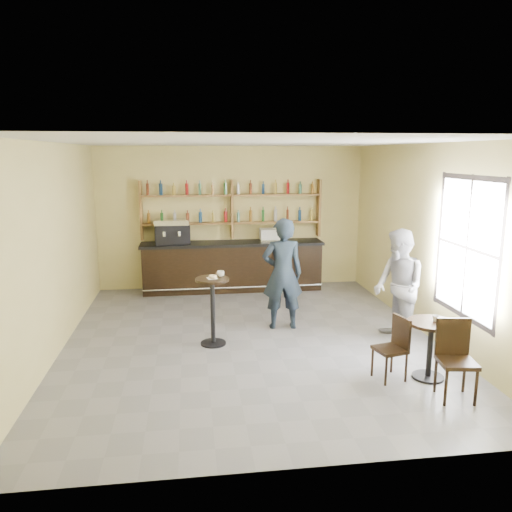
{
  "coord_description": "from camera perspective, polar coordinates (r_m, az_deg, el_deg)",
  "views": [
    {
      "loc": [
        -0.95,
        -7.77,
        3.02
      ],
      "look_at": [
        0.2,
        0.8,
        1.25
      ],
      "focal_mm": 35.0,
      "sensor_mm": 36.0,
      "label": 1
    }
  ],
  "objects": [
    {
      "name": "napkin",
      "position": [
        7.9,
        -5.03,
        -2.54
      ],
      "size": [
        0.19,
        0.19,
        0.0
      ],
      "primitive_type": "cube",
      "rotation": [
        0.0,
        0.0,
        0.23
      ],
      "color": "white",
      "rests_on": "pedestal_table"
    },
    {
      "name": "chair_west",
      "position": [
        7.1,
        15.05,
        -10.2
      ],
      "size": [
        0.45,
        0.45,
        0.87
      ],
      "primitive_type": null,
      "rotation": [
        0.0,
        0.0,
        -1.34
      ],
      "color": "black",
      "rests_on": "floor"
    },
    {
      "name": "wall_front",
      "position": [
        4.6,
        4.69,
        -6.46
      ],
      "size": [
        7.0,
        0.0,
        7.0
      ],
      "primitive_type": "plane",
      "rotation": [
        -1.57,
        0.0,
        0.0
      ],
      "color": "#D1C276",
      "rests_on": "floor"
    },
    {
      "name": "window_frame",
      "position": [
        7.78,
        22.93,
        0.86
      ],
      "size": [
        0.04,
        1.7,
        2.1
      ],
      "primitive_type": null,
      "color": "black",
      "rests_on": "wall_right"
    },
    {
      "name": "bar_counter",
      "position": [
        11.24,
        -2.7,
        -1.15
      ],
      "size": [
        4.05,
        0.79,
        1.1
      ],
      "primitive_type": null,
      "color": "black",
      "rests_on": "floor"
    },
    {
      "name": "wall_left",
      "position": [
        8.16,
        -22.06,
        0.69
      ],
      "size": [
        0.0,
        7.0,
        7.0
      ],
      "primitive_type": "plane",
      "rotation": [
        1.57,
        0.0,
        1.57
      ],
      "color": "#D1C276",
      "rests_on": "floor"
    },
    {
      "name": "cafe_table",
      "position": [
        7.29,
        19.25,
        -10.12
      ],
      "size": [
        0.85,
        0.85,
        0.81
      ],
      "primitive_type": null,
      "rotation": [
        0.0,
        0.0,
        -0.43
      ],
      "color": "black",
      "rests_on": "floor"
    },
    {
      "name": "wall_right",
      "position": [
        8.83,
        19.05,
        1.68
      ],
      "size": [
        0.0,
        7.0,
        7.0
      ],
      "primitive_type": "plane",
      "rotation": [
        1.57,
        0.0,
        -1.57
      ],
      "color": "#D1C276",
      "rests_on": "floor"
    },
    {
      "name": "window_pane",
      "position": [
        7.78,
        22.97,
        0.87
      ],
      "size": [
        0.0,
        2.0,
        2.0
      ],
      "primitive_type": "plane",
      "rotation": [
        1.57,
        0.0,
        -1.57
      ],
      "color": "white",
      "rests_on": "wall_right"
    },
    {
      "name": "cup_cafe",
      "position": [
        7.17,
        19.85,
        -6.73
      ],
      "size": [
        0.1,
        0.1,
        0.09
      ],
      "primitive_type": "imported",
      "rotation": [
        0.0,
        0.0,
        0.1
      ],
      "color": "white",
      "rests_on": "cafe_table"
    },
    {
      "name": "pedestal_table",
      "position": [
        8.05,
        -4.96,
        -6.35
      ],
      "size": [
        0.54,
        0.54,
        1.1
      ],
      "primitive_type": null,
      "rotation": [
        0.0,
        0.0,
        0.01
      ],
      "color": "black",
      "rests_on": "floor"
    },
    {
      "name": "cup_pedestal",
      "position": [
        7.99,
        -4.07,
        -2.03
      ],
      "size": [
        0.15,
        0.15,
        0.09
      ],
      "primitive_type": "imported",
      "rotation": [
        0.0,
        0.0,
        -0.3
      ],
      "color": "white",
      "rests_on": "pedestal_table"
    },
    {
      "name": "wall_back",
      "position": [
        11.4,
        -2.81,
        4.4
      ],
      "size": [
        7.0,
        0.0,
        7.0
      ],
      "primitive_type": "plane",
      "rotation": [
        1.57,
        0.0,
        0.0
      ],
      "color": "#D1C276",
      "rests_on": "floor"
    },
    {
      "name": "espresso_machine",
      "position": [
        11.05,
        -9.57,
        2.78
      ],
      "size": [
        0.79,
        0.55,
        0.53
      ],
      "primitive_type": null,
      "rotation": [
        0.0,
        0.0,
        0.1
      ],
      "color": "black",
      "rests_on": "bar_counter"
    },
    {
      "name": "shelf_unit",
      "position": [
        11.25,
        -2.77,
        5.38
      ],
      "size": [
        4.0,
        0.26,
        1.4
      ],
      "primitive_type": null,
      "color": "brown",
      "rests_on": "wall_back"
    },
    {
      "name": "man_main",
      "position": [
        8.68,
        3.05,
        -2.05
      ],
      "size": [
        0.73,
        0.49,
        1.96
      ],
      "primitive_type": "imported",
      "rotation": [
        0.0,
        0.0,
        3.11
      ],
      "color": "black",
      "rests_on": "floor"
    },
    {
      "name": "pastry_case",
      "position": [
        11.21,
        1.62,
        2.41
      ],
      "size": [
        0.53,
        0.45,
        0.28
      ],
      "primitive_type": null,
      "rotation": [
        0.0,
        0.0,
        0.16
      ],
      "color": "silver",
      "rests_on": "bar_counter"
    },
    {
      "name": "patron_second",
      "position": [
        8.35,
        15.98,
        -3.39
      ],
      "size": [
        0.77,
        0.96,
        1.86
      ],
      "primitive_type": "imported",
      "rotation": [
        0.0,
        0.0,
        -1.49
      ],
      "color": "gray",
      "rests_on": "floor"
    },
    {
      "name": "chair_south",
      "position": [
        6.8,
        21.98,
        -11.1
      ],
      "size": [
        0.49,
        0.49,
        1.0
      ],
      "primitive_type": null,
      "rotation": [
        0.0,
        0.0,
        -0.15
      ],
      "color": "black",
      "rests_on": "floor"
    },
    {
      "name": "ceiling",
      "position": [
        7.83,
        -0.69,
        12.88
      ],
      "size": [
        7.0,
        7.0,
        0.0
      ],
      "primitive_type": "plane",
      "rotation": [
        3.14,
        0.0,
        0.0
      ],
      "color": "white",
      "rests_on": "wall_back"
    },
    {
      "name": "liquor_bottles",
      "position": [
        11.23,
        -2.77,
        6.24
      ],
      "size": [
        3.68,
        0.1,
        1.0
      ],
      "primitive_type": null,
      "color": "#8C5919",
      "rests_on": "shelf_unit"
    },
    {
      "name": "donut",
      "position": [
        7.88,
        -4.96,
        -2.37
      ],
      "size": [
        0.16,
        0.16,
        0.05
      ],
      "primitive_type": "torus",
      "rotation": [
        0.0,
        0.0,
        -0.21
      ],
      "color": "tan",
      "rests_on": "napkin"
    },
    {
      "name": "floor",
      "position": [
        8.39,
        -0.64,
        -9.53
      ],
      "size": [
        7.0,
        7.0,
        0.0
      ],
      "primitive_type": "plane",
      "color": "slate",
      "rests_on": "ground"
    }
  ]
}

